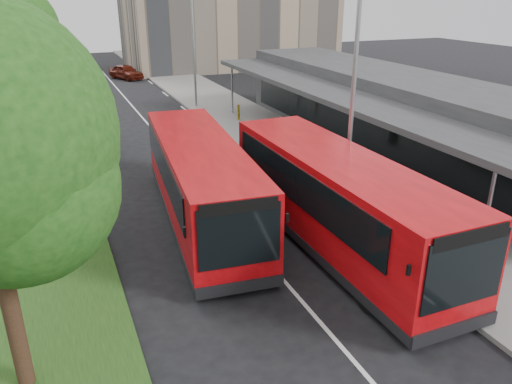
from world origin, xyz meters
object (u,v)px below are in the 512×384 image
bus_main (337,202)px  bollard (238,112)px  lamp_post_far (192,41)px  tree_far (13,35)px  tree_mid (7,74)px  bus_second (201,182)px  litter_bin (291,148)px  car_far (84,64)px  car_near (126,72)px  lamp_post_near (351,92)px

bus_main → bollard: 17.27m
bus_main → lamp_post_far: bearing=85.7°
tree_far → bus_main: bearing=-65.6°
tree_mid → bus_main: tree_mid is taller
bus_main → tree_far: bearing=114.2°
bus_second → litter_bin: bearing=45.7°
tree_mid → car_far: (5.39, 35.30, -4.39)m
lamp_post_far → bus_main: 22.31m
tree_mid → car_far: size_ratio=2.11×
tree_far → lamp_post_far: 11.20m
car_far → car_near: bearing=-65.3°
litter_bin → car_near: 28.16m
car_near → bollard: bearing=-103.5°
tree_far → bus_second: bearing=-71.1°
bus_second → bollard: bearing=69.7°
tree_far → litter_bin: bearing=-44.9°
litter_bin → car_far: bearing=101.0°
litter_bin → car_near: (-3.70, 27.92, 0.09)m
tree_far → lamp_post_far: tree_far is taller
tree_mid → car_far: tree_mid is taller
lamp_post_near → lamp_post_far: bearing=90.0°
car_far → bollard: bearing=-73.4°
lamp_post_far → bollard: (1.44, -5.05, -4.08)m
bollard → lamp_post_far: bearing=105.9°
tree_far → car_near: 18.49m
lamp_post_near → bollard: 15.56m
lamp_post_far → bus_second: lamp_post_far is taller
bus_main → bus_second: bearing=134.7°
tree_mid → bus_main: bearing=-43.6°
bus_second → tree_mid: bearing=143.1°
tree_mid → bus_second: size_ratio=0.71×
lamp_post_far → bollard: 6.65m
bus_second → tree_far: bearing=114.6°
lamp_post_near → car_far: (-5.74, 42.36, -4.11)m
litter_bin → tree_far: bearing=135.1°
bus_main → car_near: 36.76m
bus_main → bus_second: 5.02m
tree_mid → lamp_post_near: bearing=-32.4°
tree_far → lamp_post_far: bearing=4.9°
lamp_post_far → bus_main: lamp_post_far is taller
bollard → car_near: size_ratio=0.24×
tree_far → bus_second: size_ratio=0.78×
tree_far → tree_mid: bearing=-90.0°
tree_far → lamp_post_near: bearing=-59.7°
bollard → bus_second: bearing=-116.0°
litter_bin → car_far: 36.23m
bus_second → car_near: size_ratio=2.70×
litter_bin → bollard: 8.16m
bus_main → car_far: 44.60m
tree_far → lamp_post_far: (11.13, 0.95, -0.79)m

